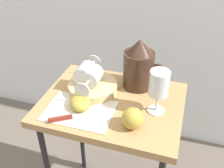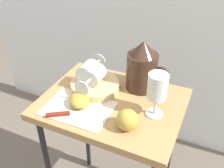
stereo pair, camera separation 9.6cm
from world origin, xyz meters
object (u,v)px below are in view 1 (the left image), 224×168
basket_tray (93,87)px  apple_whole (132,118)px  wine_glass_tipped_near (92,77)px  wine_glass_upright (159,86)px  table (112,116)px  pitcher (139,68)px  wine_glass_tipped_far (86,73)px  apple_half_left (80,101)px  apple_half_right (81,104)px  knife (72,117)px

basket_tray → apple_whole: (0.20, -0.16, 0.02)m
apple_whole → wine_glass_tipped_near: bearing=143.4°
wine_glass_tipped_near → basket_tray: bearing=74.4°
wine_glass_upright → wine_glass_tipped_near: 0.28m
apple_whole → table: bearing=133.3°
pitcher → wine_glass_tipped_far: pitcher is taller
table → apple_half_left: (-0.10, -0.07, 0.10)m
wine_glass_tipped_near → wine_glass_tipped_far: size_ratio=0.98×
table → pitcher: (0.07, 0.13, 0.16)m
pitcher → apple_half_right: 0.28m
wine_glass_upright → apple_half_left: wine_glass_upright is taller
table → wine_glass_tipped_near: size_ratio=4.83×
pitcher → apple_half_left: (-0.18, -0.20, -0.06)m
basket_tray → apple_half_left: 0.11m
wine_glass_upright → apple_whole: bearing=-120.5°
apple_half_left → knife: bearing=-91.4°
wine_glass_upright → wine_glass_tipped_near: size_ratio=1.20×
table → apple_half_left: apple_half_left is taller
table → apple_whole: bearing=-46.7°
wine_glass_tipped_far → apple_half_left: bearing=-79.8°
basket_tray → wine_glass_upright: (0.27, -0.05, 0.10)m
basket_tray → apple_half_left: size_ratio=2.64×
wine_glass_tipped_near → apple_whole: bearing=-36.6°
table → apple_whole: 0.20m
table → wine_glass_upright: (0.17, -0.01, 0.19)m
table → pitcher: bearing=62.1°
pitcher → wine_glass_tipped_far: 0.21m
wine_glass_upright → apple_half_left: size_ratio=2.26×
basket_tray → apple_half_right: size_ratio=2.64×
table → apple_half_right: 0.16m
wine_glass_tipped_near → knife: wine_glass_tipped_near is taller
wine_glass_upright → apple_whole: wine_glass_upright is taller
basket_tray → apple_half_right: bearing=-89.9°
apple_half_right → apple_whole: (0.20, -0.03, 0.01)m
basket_tray → apple_whole: bearing=-37.6°
wine_glass_tipped_far → wine_glass_upright: bearing=-11.0°
basket_tray → apple_half_left: bearing=-94.3°
wine_glass_upright → apple_half_right: size_ratio=2.26×
pitcher → apple_half_right: (-0.17, -0.22, -0.06)m
apple_whole → wine_glass_tipped_far: bearing=144.7°
apple_half_right → apple_whole: bearing=-9.3°
apple_half_left → table: bearing=33.7°
table → wine_glass_tipped_near: bearing=158.9°
wine_glass_upright → apple_whole: 0.15m
wine_glass_tipped_far → apple_whole: bearing=-35.3°
wine_glass_tipped_far → knife: (0.02, -0.19, -0.07)m
wine_glass_tipped_far → pitcher: bearing=23.0°
apple_whole → apple_half_left: bearing=167.7°
apple_half_right → table: bearing=40.8°
apple_half_right → basket_tray: bearing=90.1°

